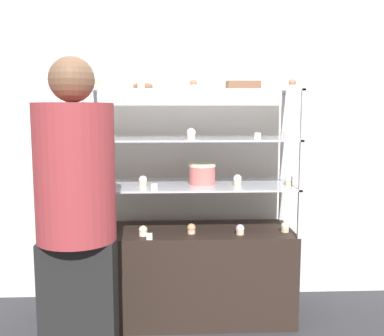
{
  "coord_description": "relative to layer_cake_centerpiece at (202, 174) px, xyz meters",
  "views": [
    {
      "loc": [
        -0.13,
        -2.9,
        1.41
      ],
      "look_at": [
        0.0,
        0.0,
        1.02
      ],
      "focal_mm": 42.0,
      "sensor_mm": 36.0,
      "label": 1
    }
  ],
  "objects": [
    {
      "name": "customer_figure",
      "position": [
        -0.67,
        -0.74,
        -0.1
      ],
      "size": [
        0.39,
        0.39,
        1.65
      ],
      "color": "black",
      "rests_on": "ground_plane"
    },
    {
      "name": "cupcake_12",
      "position": [
        -0.66,
        -0.08,
        0.57
      ],
      "size": [
        0.05,
        0.05,
        0.06
      ],
      "color": "white",
      "rests_on": "display_riser_upper"
    },
    {
      "name": "cupcake_10",
      "position": [
        -0.08,
        -0.09,
        0.27
      ],
      "size": [
        0.06,
        0.06,
        0.07
      ],
      "color": "#CCB28C",
      "rests_on": "display_riser_middle"
    },
    {
      "name": "display_base",
      "position": [
        -0.07,
        -0.0,
        -0.68
      ],
      "size": [
        1.33,
        0.5,
        0.61
      ],
      "color": "black",
      "rests_on": "ground_plane"
    },
    {
      "name": "back_wall",
      "position": [
        -0.07,
        0.4,
        0.31
      ],
      "size": [
        8.0,
        0.05,
        2.6
      ],
      "color": "silver",
      "rests_on": "ground_plane"
    },
    {
      "name": "layer_cake_centerpiece",
      "position": [
        0.0,
        0.0,
        0.0
      ],
      "size": [
        0.18,
        0.18,
        0.14
      ],
      "color": "#C66660",
      "rests_on": "display_riser_lower"
    },
    {
      "name": "display_riser_upper",
      "position": [
        -0.07,
        -0.0,
        0.52
      ],
      "size": [
        1.33,
        0.5,
        0.31
      ],
      "color": "#B7B7BC",
      "rests_on": "display_riser_middle"
    },
    {
      "name": "cupcake_7",
      "position": [
        0.22,
        -0.05,
        -0.04
      ],
      "size": [
        0.05,
        0.05,
        0.07
      ],
      "color": "#CCB28C",
      "rests_on": "display_riser_lower"
    },
    {
      "name": "sheet_cake_frosted",
      "position": [
        0.26,
        0.02,
        0.58
      ],
      "size": [
        0.21,
        0.16,
        0.07
      ],
      "color": "brown",
      "rests_on": "display_riser_upper"
    },
    {
      "name": "cupcake_2",
      "position": [
        -0.08,
        -0.1,
        -0.34
      ],
      "size": [
        0.05,
        0.05,
        0.07
      ],
      "color": "#CCB28C",
      "rests_on": "display_base"
    },
    {
      "name": "price_tag_0",
      "position": [
        -0.34,
        -0.23,
        -0.35
      ],
      "size": [
        0.04,
        0.0,
        0.04
      ],
      "color": "white",
      "rests_on": "display_base"
    },
    {
      "name": "cupcake_14",
      "position": [
        -0.06,
        -0.07,
        0.57
      ],
      "size": [
        0.05,
        0.05,
        0.06
      ],
      "color": "white",
      "rests_on": "display_riser_upper"
    },
    {
      "name": "display_riser_lower",
      "position": [
        -0.07,
        -0.0,
        -0.09
      ],
      "size": [
        1.33,
        0.5,
        0.31
      ],
      "color": "#B7B7BC",
      "rests_on": "display_base"
    },
    {
      "name": "cupcake_6",
      "position": [
        -0.38,
        -0.07,
        -0.04
      ],
      "size": [
        0.05,
        0.05,
        0.07
      ],
      "color": "#CCB28C",
      "rests_on": "display_riser_lower"
    },
    {
      "name": "cupcake_5",
      "position": [
        -0.67,
        -0.07,
        -0.04
      ],
      "size": [
        0.05,
        0.05,
        0.07
      ],
      "color": "#CCB28C",
      "rests_on": "display_riser_lower"
    },
    {
      "name": "cupcake_11",
      "position": [
        0.54,
        -0.09,
        0.27
      ],
      "size": [
        0.06,
        0.06,
        0.07
      ],
      "color": "beige",
      "rests_on": "display_riser_middle"
    },
    {
      "name": "cupcake_0",
      "position": [
        -0.67,
        -0.1,
        -0.34
      ],
      "size": [
        0.05,
        0.05,
        0.07
      ],
      "color": "white",
      "rests_on": "display_base"
    },
    {
      "name": "price_tag_1",
      "position": [
        -0.31,
        -0.23,
        -0.05
      ],
      "size": [
        0.04,
        0.0,
        0.04
      ],
      "color": "white",
      "rests_on": "display_riser_lower"
    },
    {
      "name": "cupcake_4",
      "position": [
        0.54,
        -0.09,
        -0.34
      ],
      "size": [
        0.05,
        0.05,
        0.07
      ],
      "color": "#CCB28C",
      "rests_on": "display_base"
    },
    {
      "name": "display_riser_middle",
      "position": [
        -0.07,
        -0.0,
        0.22
      ],
      "size": [
        1.33,
        0.5,
        0.31
      ],
      "color": "#B7B7BC",
      "rests_on": "display_riser_lower"
    },
    {
      "name": "cupcake_8",
      "position": [
        0.56,
        -0.07,
        -0.04
      ],
      "size": [
        0.05,
        0.05,
        0.07
      ],
      "color": "#CCB28C",
      "rests_on": "display_riser_lower"
    },
    {
      "name": "donut_glazed",
      "position": [
        -0.38,
        -0.04,
        0.56
      ],
      "size": [
        0.13,
        0.13,
        0.04
      ],
      "color": "brown",
      "rests_on": "display_riser_upper"
    },
    {
      "name": "cupcake_3",
      "position": [
        0.23,
        -0.13,
        -0.34
      ],
      "size": [
        0.05,
        0.05,
        0.07
      ],
      "color": "#CCB28C",
      "rests_on": "display_base"
    },
    {
      "name": "cupcake_15",
      "position": [
        0.55,
        -0.12,
        0.57
      ],
      "size": [
        0.05,
        0.05,
        0.06
      ],
      "color": "#CCB28C",
      "rests_on": "display_riser_upper"
    },
    {
      "name": "price_tag_2",
      "position": [
        0.32,
        -0.23,
        0.26
      ],
      "size": [
        0.04,
        0.0,
        0.04
      ],
      "color": "white",
      "rests_on": "display_riser_middle"
    },
    {
      "name": "ground_plane",
      "position": [
        -0.07,
        -0.0,
        -0.99
      ],
      "size": [
        20.0,
        20.0,
        0.0
      ],
      "primitive_type": "plane",
      "color": "#2D2D33"
    },
    {
      "name": "price_tag_3",
      "position": [
        -0.52,
        -0.23,
        0.56
      ],
      "size": [
        0.04,
        0.0,
        0.04
      ],
      "color": "white",
      "rests_on": "display_riser_upper"
    },
    {
      "name": "cupcake_9",
      "position": [
        -0.68,
        -0.06,
        0.27
      ],
      "size": [
        0.06,
        0.06,
        0.07
      ],
      "color": "white",
      "rests_on": "display_riser_middle"
    },
    {
      "name": "cupcake_13",
      "position": [
        -0.38,
        -0.12,
        0.57
      ],
      "size": [
        0.05,
        0.05,
        0.06
      ],
      "color": "#CCB28C",
      "rests_on": "display_riser_upper"
    },
    {
      "name": "cupcake_1",
      "position": [
        -0.38,
        -0.14,
        -0.34
      ],
      "size": [
        0.05,
        0.05,
        0.07
      ],
      "color": "white",
      "rests_on": "display_base"
    }
  ]
}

